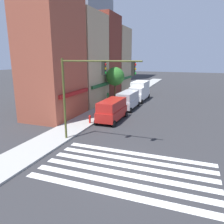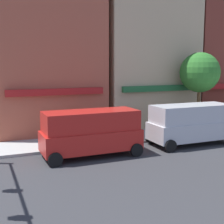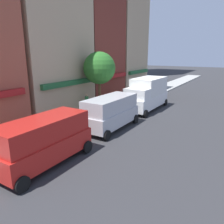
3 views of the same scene
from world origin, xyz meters
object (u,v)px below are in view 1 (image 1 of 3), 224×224
pedestrian_green_top (108,97)px  van_red (112,109)px  traffic_signal (89,82)px  street_tree (115,77)px  pedestrian_white_shirt (126,94)px  fire_hydrant (90,119)px  van_silver (128,100)px  box_truck_white (139,91)px  pedestrian_grey_coat (127,93)px

pedestrian_green_top → van_red: bearing=-91.3°
traffic_signal → street_tree: 16.03m
traffic_signal → pedestrian_white_shirt: bearing=8.0°
van_red → street_tree: 9.76m
fire_hydrant → street_tree: (11.02, 1.10, 3.49)m
street_tree → van_silver: bearing=-134.1°
box_truck_white → fire_hydrant: 15.10m
van_silver → box_truck_white: bearing=0.5°
box_truck_white → pedestrian_green_top: box_truck_white is taller
pedestrian_white_shirt → fire_hydrant: pedestrian_white_shirt is taller
traffic_signal → van_silver: size_ratio=1.35×
traffic_signal → street_tree: bearing=12.3°
pedestrian_grey_coat → street_tree: (-3.87, 0.69, 3.03)m
pedestrian_grey_coat → pedestrian_green_top: size_ratio=1.00×
box_truck_white → pedestrian_white_shirt: bearing=107.4°
van_silver → street_tree: size_ratio=0.94×
van_red → pedestrian_green_top: 8.99m
traffic_signal → box_truck_white: size_ratio=1.09×
van_red → box_truck_white: size_ratio=0.80×
pedestrian_green_top → pedestrian_grey_coat: bearing=45.5°
van_red → van_silver: 6.21m
fire_hydrant → box_truck_white: bearing=-6.5°
van_red → pedestrian_white_shirt: 12.44m
van_silver → pedestrian_white_shirt: size_ratio=2.84×
pedestrian_grey_coat → fire_hydrant: bearing=-83.9°
van_silver → fire_hydrant: size_ratio=5.96×
pedestrian_white_shirt → pedestrian_grey_coat: size_ratio=1.00×
box_truck_white → traffic_signal: bearing=-177.4°
traffic_signal → van_red: size_ratio=1.36×
traffic_signal → street_tree: traffic_signal is taller
box_truck_white → pedestrian_white_shirt: (-0.61, 2.04, -0.51)m
traffic_signal → pedestrian_white_shirt: 19.56m
pedestrian_grey_coat → pedestrian_green_top: 4.87m
pedestrian_grey_coat → fire_hydrant: 14.91m
pedestrian_green_top → street_tree: size_ratio=0.33×
van_red → van_silver: size_ratio=1.00×
pedestrian_green_top → street_tree: (0.73, -0.89, 3.03)m
van_silver → pedestrian_grey_coat: (6.58, 2.11, -0.21)m
pedestrian_white_shirt → pedestrian_grey_coat: same height
van_silver → pedestrian_green_top: van_silver is taller
pedestrian_grey_coat → pedestrian_green_top: bearing=-104.5°
van_silver → box_truck_white: (6.66, 0.00, 0.30)m
pedestrian_green_top → fire_hydrant: (-10.29, -1.99, -0.46)m
box_truck_white → pedestrian_grey_coat: box_truck_white is taller
pedestrian_grey_coat → pedestrian_green_top: same height
van_red → pedestrian_green_top: (8.19, 3.69, -0.21)m
traffic_signal → pedestrian_grey_coat: traffic_signal is taller
pedestrian_white_shirt → street_tree: (-3.35, 0.76, 3.03)m
fire_hydrant → van_red: bearing=-39.0°
box_truck_white → pedestrian_grey_coat: size_ratio=3.52×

